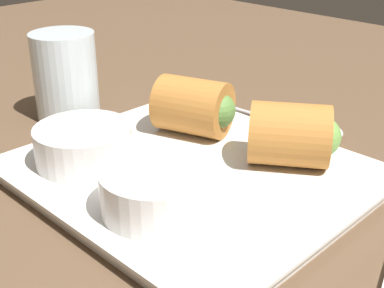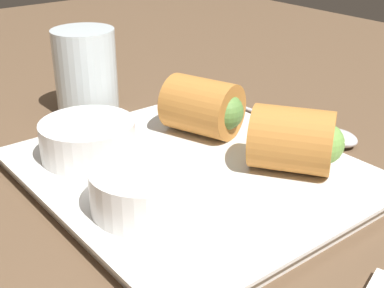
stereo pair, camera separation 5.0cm
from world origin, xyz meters
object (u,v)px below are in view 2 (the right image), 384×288
at_px(spoon, 323,133).
at_px(dipping_bowl_far, 88,138).
at_px(serving_plate, 192,174).
at_px(dipping_bowl_near, 143,184).
at_px(drinking_glass, 86,72).

bearing_deg(spoon, dipping_bowl_far, 68.39).
distance_m(dipping_bowl_far, spoon, 0.24).
bearing_deg(spoon, serving_plate, 85.29).
height_order(dipping_bowl_near, drinking_glass, drinking_glass).
bearing_deg(drinking_glass, serving_plate, 177.08).
distance_m(serving_plate, dipping_bowl_near, 0.08).
relative_size(serving_plate, dipping_bowl_near, 3.35).
bearing_deg(dipping_bowl_far, dipping_bowl_near, 175.61).
bearing_deg(serving_plate, dipping_bowl_far, 38.67).
height_order(serving_plate, dipping_bowl_near, dipping_bowl_near).
bearing_deg(dipping_bowl_near, spoon, -87.03).
xyz_separation_m(dipping_bowl_far, drinking_glass, (0.13, -0.07, 0.01)).
bearing_deg(dipping_bowl_far, drinking_glass, -27.89).
xyz_separation_m(serving_plate, dipping_bowl_near, (-0.03, 0.07, 0.03)).
distance_m(spoon, drinking_glass, 0.27).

